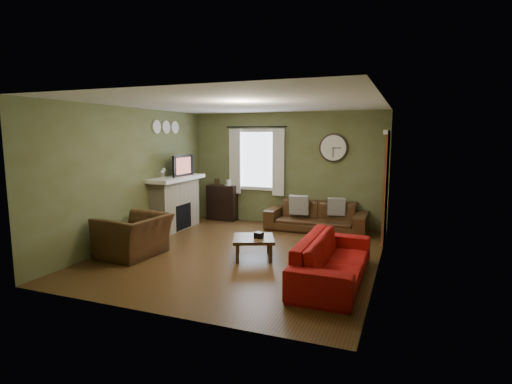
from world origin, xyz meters
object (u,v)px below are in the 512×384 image
(sofa_brown, at_px, (316,216))
(armchair, at_px, (134,236))
(bookshelf, at_px, (222,203))
(sofa_red, at_px, (333,259))
(coffee_table, at_px, (254,248))

(sofa_brown, height_order, armchair, armchair)
(bookshelf, bearing_deg, sofa_red, -43.94)
(sofa_red, xyz_separation_m, coffee_table, (-1.45, 0.58, -0.13))
(sofa_brown, relative_size, coffee_table, 3.20)
(bookshelf, height_order, sofa_brown, bookshelf)
(bookshelf, relative_size, sofa_red, 0.40)
(bookshelf, height_order, sofa_red, bookshelf)
(sofa_brown, xyz_separation_m, sofa_red, (0.90, -2.92, -0.00))
(sofa_brown, bearing_deg, sofa_red, -72.91)
(bookshelf, xyz_separation_m, armchair, (-0.11, -3.23, -0.08))
(sofa_red, distance_m, coffee_table, 1.56)
(sofa_red, bearing_deg, coffee_table, 68.28)
(armchair, bearing_deg, sofa_red, 95.36)
(sofa_brown, relative_size, sofa_red, 1.01)
(bookshelf, distance_m, coffee_table, 3.21)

